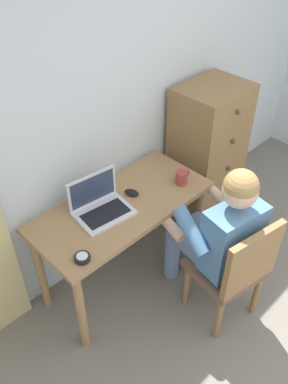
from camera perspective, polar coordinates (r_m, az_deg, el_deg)
name	(u,v)px	position (r m, az deg, el deg)	size (l,w,h in m)	color
wall_back	(127,94)	(2.70, -2.48, 13.74)	(4.80, 0.05, 2.50)	silver
desk	(123,218)	(2.63, -3.08, -3.67)	(1.20, 0.56, 0.74)	#9E754C
dresser	(206,157)	(3.26, 8.88, 5.02)	(0.53, 0.45, 1.21)	olive
chair	(235,268)	(2.58, 12.80, -10.56)	(0.48, 0.47, 0.87)	brown
person_seated	(217,230)	(2.53, 10.45, -5.42)	(0.59, 0.63, 1.19)	#6B84AD
laptop	(100,205)	(2.48, -6.24, -1.86)	(0.37, 0.29, 0.24)	silver
computer_mouse	(132,193)	(2.61, -1.76, -0.09)	(0.06, 0.10, 0.03)	black
desk_clock	(82,258)	(2.24, -8.80, -9.26)	(0.09, 0.09, 0.03)	black
coffee_mug	(182,177)	(2.70, 5.41, 2.08)	(0.12, 0.08, 0.09)	#9E3D38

